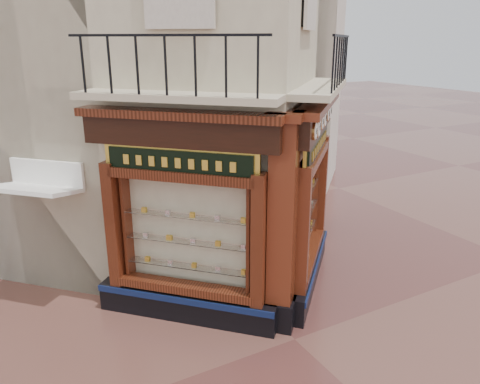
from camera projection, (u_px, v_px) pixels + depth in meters
ground at (295, 339)px, 8.33m from camera, size 80.00×80.00×0.00m
main_building at (160, 1)px, 11.59m from camera, size 11.31×11.31×12.00m
neighbour_left at (43, 23)px, 12.67m from camera, size 11.31×11.31×11.00m
neighbour_right at (208, 26)px, 14.94m from camera, size 11.31×11.31×11.00m
shopfront_left at (184, 222)px, 8.38m from camera, size 2.86×2.86×3.98m
shopfront_right at (310, 197)px, 9.67m from camera, size 2.86×2.86×3.98m
corner_pilaster at (282, 229)px, 8.14m from camera, size 0.85×0.85×3.98m
balcony at (255, 91)px, 8.25m from camera, size 5.94×2.97×1.03m
clock_a at (315, 131)px, 7.88m from camera, size 0.26×0.26×0.32m
clock_b at (318, 126)px, 8.29m from camera, size 0.32×0.32×0.41m
clock_c at (322, 121)px, 8.79m from camera, size 0.26×0.26×0.32m
clock_d at (324, 118)px, 9.20m from camera, size 0.30×0.30×0.37m
clock_e at (328, 113)px, 9.75m from camera, size 0.27×0.27×0.33m
clock_f at (330, 110)px, 10.16m from camera, size 0.32×0.32×0.41m
awning at (49, 302)px, 9.53m from camera, size 1.83×1.83×0.26m
signboard_left at (179, 162)px, 7.95m from camera, size 2.04×2.04×0.55m
signboard_right at (317, 144)px, 9.30m from camera, size 2.14×2.14×0.57m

